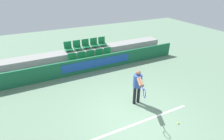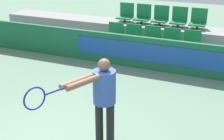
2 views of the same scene
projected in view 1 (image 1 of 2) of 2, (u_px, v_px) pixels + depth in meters
The scene contains 17 objects.
ground_plane at pixel (135, 116), 6.87m from camera, with size 30.00×30.00×0.00m, color slate.
court_baseline at pixel (140, 122), 6.55m from camera, with size 4.44×0.08×0.01m.
barrier_wall at pixel (95, 63), 10.12m from camera, with size 11.01×0.14×0.88m.
bleacher_tier_front at pixel (92, 63), 10.65m from camera, with size 10.61×0.91×0.43m.
bleacher_tier_middle at pixel (87, 55), 11.28m from camera, with size 10.61×0.91×0.86m.
stadium_chair_0 at pixel (73, 59), 10.12m from camera, with size 0.46×0.42×0.57m.
stadium_chair_1 at pixel (82, 58), 10.33m from camera, with size 0.46×0.42×0.57m.
stadium_chair_2 at pixel (91, 56), 10.55m from camera, with size 0.46×0.42×0.57m.
stadium_chair_3 at pixel (100, 54), 10.77m from camera, with size 0.46×0.42×0.57m.
stadium_chair_4 at pixel (108, 53), 10.99m from camera, with size 0.46×0.42×0.57m.
stadium_chair_5 at pixel (68, 47), 10.65m from camera, with size 0.46×0.42×0.57m.
stadium_chair_6 at pixel (77, 46), 10.87m from camera, with size 0.46×0.42×0.57m.
stadium_chair_7 at pixel (86, 45), 11.08m from camera, with size 0.46×0.42×0.57m.
stadium_chair_8 at pixel (94, 43), 11.30m from camera, with size 0.46×0.42×0.57m.
stadium_chair_9 at pixel (102, 42), 11.52m from camera, with size 0.46×0.42×0.57m.
tennis_player at pixel (138, 84), 7.09m from camera, with size 0.73×1.44×1.57m.
tennis_ball at pixel (178, 123), 6.47m from camera, with size 0.07×0.07×0.07m.
Camera 1 is at (-3.10, -4.36, 4.76)m, focal length 28.00 mm.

